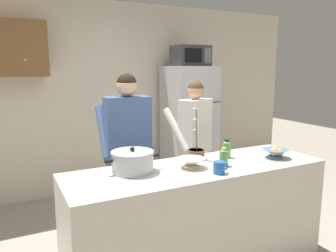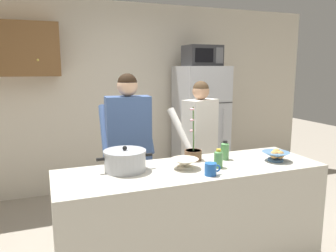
{
  "view_description": "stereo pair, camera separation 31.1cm",
  "coord_description": "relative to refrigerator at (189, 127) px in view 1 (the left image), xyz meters",
  "views": [
    {
      "loc": [
        -1.38,
        -2.19,
        1.72
      ],
      "look_at": [
        0.0,
        0.55,
        1.17
      ],
      "focal_mm": 35.13,
      "sensor_mm": 36.0,
      "label": 1
    },
    {
      "loc": [
        -1.1,
        -2.31,
        1.72
      ],
      "look_at": [
        0.0,
        0.55,
        1.17
      ],
      "focal_mm": 35.13,
      "sensor_mm": 36.0,
      "label": 2
    }
  ],
  "objects": [
    {
      "name": "coffee_mug",
      "position": [
        -0.95,
        -2.07,
        0.1
      ],
      "size": [
        0.13,
        0.09,
        0.1
      ],
      "color": "#1E59B2",
      "rests_on": "kitchen_island"
    },
    {
      "name": "refrigerator",
      "position": [
        0.0,
        0.0,
        0.0
      ],
      "size": [
        0.64,
        0.68,
        1.74
      ],
      "color": "#B7BABF",
      "rests_on": "ground"
    },
    {
      "name": "person_by_sink",
      "position": [
        -0.48,
        -0.94,
        0.11
      ],
      "size": [
        0.58,
        0.55,
        1.58
      ],
      "color": "black",
      "rests_on": "ground"
    },
    {
      "name": "bottle_near_edge",
      "position": [
        -0.8,
        -1.92,
        0.13
      ],
      "size": [
        0.07,
        0.07,
        0.15
      ],
      "color": "#4C8C4C",
      "rests_on": "kitchen_island"
    },
    {
      "name": "bottle_mid_counter",
      "position": [
        -0.63,
        -1.73,
        0.13
      ],
      "size": [
        0.07,
        0.07,
        0.17
      ],
      "color": "#4C8C4C",
      "rests_on": "kitchen_island"
    },
    {
      "name": "person_near_pot",
      "position": [
        -1.34,
        -1.12,
        0.17
      ],
      "size": [
        0.52,
        0.44,
        1.66
      ],
      "color": "#33384C",
      "rests_on": "ground"
    },
    {
      "name": "back_wall_unit",
      "position": [
        -1.23,
        0.42,
        0.52
      ],
      "size": [
        6.0,
        0.48,
        2.6
      ],
      "color": "beige",
      "rests_on": "ground"
    },
    {
      "name": "cooking_pot",
      "position": [
        -1.52,
        -1.73,
        0.13
      ],
      "size": [
        0.44,
        0.33,
        0.2
      ],
      "color": "#ADAFB5",
      "rests_on": "kitchen_island"
    },
    {
      "name": "microwave",
      "position": [
        0.0,
        -0.02,
        1.01
      ],
      "size": [
        0.48,
        0.37,
        0.28
      ],
      "color": "#2D2D30",
      "rests_on": "refrigerator"
    },
    {
      "name": "kitchen_island",
      "position": [
        -0.99,
        -1.85,
        -0.41
      ],
      "size": [
        2.17,
        0.68,
        0.92
      ],
      "primitive_type": "cube",
      "color": "beige",
      "rests_on": "ground"
    },
    {
      "name": "bread_bowl",
      "position": [
        -0.24,
        -1.93,
        0.1
      ],
      "size": [
        0.23,
        0.23,
        0.1
      ],
      "color": "#4C7299",
      "rests_on": "kitchen_island"
    },
    {
      "name": "potted_orchid",
      "position": [
        -0.89,
        -1.64,
        0.11
      ],
      "size": [
        0.15,
        0.15,
        0.47
      ],
      "color": "brown",
      "rests_on": "kitchen_island"
    },
    {
      "name": "empty_bowl",
      "position": [
        -1.06,
        -1.85,
        0.1
      ],
      "size": [
        0.22,
        0.22,
        0.08
      ],
      "color": "beige",
      "rests_on": "kitchen_island"
    }
  ]
}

